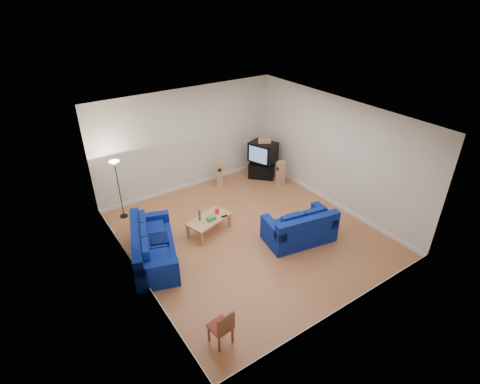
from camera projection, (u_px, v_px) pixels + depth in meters
room at (249, 183)px, 9.18m from camera, size 6.01×6.51×3.21m
sofa_three_seat at (152, 249)px, 8.90m from camera, size 1.60×2.39×0.85m
sofa_loveseat at (300, 230)px, 9.56m from camera, size 1.89×1.28×0.87m
coffee_table at (209, 220)px, 9.85m from camera, size 1.31×0.90×0.43m
bottle at (200, 215)px, 9.70m from camera, size 0.09×0.09×0.28m
tissue_box at (211, 218)px, 9.73m from camera, size 0.25×0.15×0.10m
red_canister at (217, 211)px, 10.01m from camera, size 0.13×0.13×0.15m
remote at (224, 216)px, 9.89m from camera, size 0.18×0.06×0.02m
tv_stand at (262, 170)px, 12.69m from camera, size 0.93×0.93×0.52m
av_receiver at (263, 161)px, 12.58m from camera, size 0.56×0.56×0.10m
television at (263, 152)px, 12.33m from camera, size 0.88×1.00×0.65m
centre_speaker at (265, 141)px, 12.13m from camera, size 0.43×0.36×0.14m
speaker_left at (220, 174)px, 12.03m from camera, size 0.32×0.33×0.88m
speaker_right at (281, 173)px, 12.13m from camera, size 0.27×0.21×0.84m
floor_lamp at (116, 171)px, 9.98m from camera, size 0.30×0.30×1.73m
dining_chair at (222, 327)px, 6.75m from camera, size 0.42×0.42×0.80m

